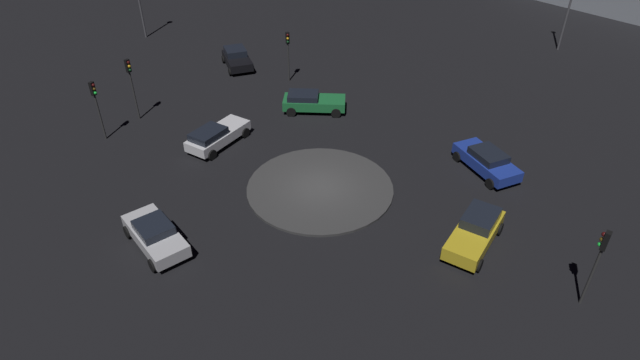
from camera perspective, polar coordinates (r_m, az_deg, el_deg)
name	(u,v)px	position (r m, az deg, el deg)	size (l,w,h in m)	color
ground_plane	(320,189)	(30.42, 0.00, -0.97)	(117.19, 117.19, 0.00)	black
roundabout_island	(320,188)	(30.37, 0.00, -0.86)	(8.52, 8.52, 0.15)	#383838
car_green	(312,102)	(38.39, -0.86, 8.57)	(4.82, 3.68, 1.40)	#1E7238
car_silver	(155,234)	(27.39, -17.56, -5.68)	(2.86, 4.60, 1.44)	silver
car_blue	(487,161)	(33.11, 17.74, 2.03)	(2.04, 4.45, 1.41)	#1E38A5
car_white	(216,135)	(34.73, -11.26, 4.80)	(4.77, 3.94, 1.44)	white
car_yellow	(476,231)	(27.35, 16.62, -5.38)	(4.63, 3.83, 1.59)	gold
car_black	(237,58)	(46.36, -9.06, 12.99)	(2.38, 4.12, 1.49)	black
traffic_light_southeast	(599,254)	(24.76, 28.21, -7.13)	(0.37, 0.40, 4.14)	#2D2D2D
traffic_light_northwest	(96,99)	(36.73, -23.29, 8.10)	(0.39, 0.39, 4.12)	#2D2D2D
traffic_light_north	(288,47)	(42.40, -3.53, 14.31)	(0.35, 0.38, 4.06)	#2D2D2D
traffic_light_northwest_near	(131,78)	(38.48, -19.97, 10.46)	(0.37, 0.40, 4.47)	#2D2D2D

